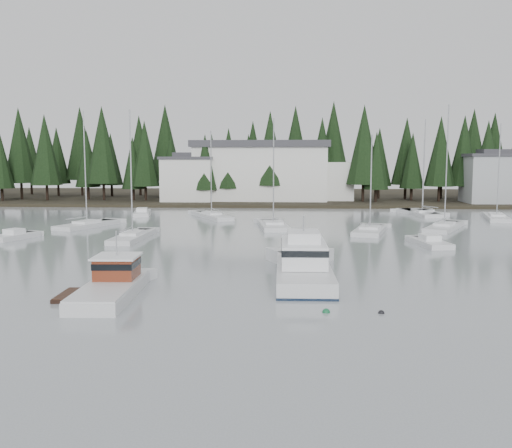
# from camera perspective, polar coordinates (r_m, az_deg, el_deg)

# --- Properties ---
(ground) EXTENTS (260.00, 260.00, 0.00)m
(ground) POSITION_cam_1_polar(r_m,az_deg,el_deg) (24.88, 2.57, -12.37)
(ground) COLOR gray
(ground) RESTS_ON ground
(far_shore_land) EXTENTS (240.00, 54.00, 1.00)m
(far_shore_land) POSITION_cam_1_polar(r_m,az_deg,el_deg) (120.81, 3.19, 2.67)
(far_shore_land) COLOR black
(far_shore_land) RESTS_ON ground
(conifer_treeline) EXTENTS (200.00, 22.00, 20.00)m
(conifer_treeline) POSITION_cam_1_polar(r_m,az_deg,el_deg) (109.84, 3.17, 2.29)
(conifer_treeline) COLOR black
(conifer_treeline) RESTS_ON ground
(house_west) EXTENTS (9.54, 7.42, 8.75)m
(house_west) POSITION_cam_1_polar(r_m,az_deg,el_deg) (104.21, -6.80, 4.59)
(house_west) COLOR silver
(house_west) RESTS_ON ground
(house_east_a) EXTENTS (10.60, 8.48, 9.25)m
(house_east_a) POSITION_cam_1_polar(r_m,az_deg,el_deg) (107.69, 22.76, 4.32)
(house_east_a) COLOR #999EA0
(house_east_a) RESTS_ON ground
(harbor_inn) EXTENTS (29.50, 11.50, 10.90)m
(harbor_inn) POSITION_cam_1_polar(r_m,az_deg,el_deg) (105.96, 1.58, 5.27)
(harbor_inn) COLOR silver
(harbor_inn) RESTS_ON ground
(lobster_boat_brown) EXTENTS (4.65, 8.72, 4.25)m
(lobster_boat_brown) POSITION_cam_1_polar(r_m,az_deg,el_deg) (34.94, -14.36, -6.20)
(lobster_boat_brown) COLOR silver
(lobster_boat_brown) RESTS_ON ground
(cabin_cruiser_center) EXTENTS (3.76, 11.61, 4.97)m
(cabin_cruiser_center) POSITION_cam_1_polar(r_m,az_deg,el_deg) (38.51, 4.76, -4.45)
(cabin_cruiser_center) COLOR silver
(cabin_cruiser_center) RESTS_ON ground
(sailboat_0) EXTENTS (2.66, 9.77, 13.49)m
(sailboat_0) POSITION_cam_1_polar(r_m,az_deg,el_deg) (59.11, -12.23, -1.40)
(sailboat_0) COLOR silver
(sailboat_0) RESTS_ON ground
(sailboat_1) EXTENTS (6.36, 8.50, 14.31)m
(sailboat_1) POSITION_cam_1_polar(r_m,az_deg,el_deg) (86.94, 16.31, 0.98)
(sailboat_1) COLOR silver
(sailboat_1) RESTS_ON ground
(sailboat_3) EXTENTS (7.01, 10.51, 14.76)m
(sailboat_3) POSITION_cam_1_polar(r_m,az_deg,el_deg) (69.42, 18.31, -0.42)
(sailboat_3) COLOR silver
(sailboat_3) RESTS_ON ground
(sailboat_4) EXTENTS (5.59, 9.47, 14.21)m
(sailboat_4) POSITION_cam_1_polar(r_m,az_deg,el_deg) (70.97, -16.54, -0.22)
(sailboat_4) COLOR silver
(sailboat_4) RESTS_ON ground
(sailboat_7) EXTENTS (4.19, 9.37, 13.31)m
(sailboat_7) POSITION_cam_1_polar(r_m,az_deg,el_deg) (67.32, 1.75, -0.31)
(sailboat_7) COLOR silver
(sailboat_7) RESTS_ON ground
(sailboat_8) EXTENTS (7.26, 10.86, 12.45)m
(sailboat_8) POSITION_cam_1_polar(r_m,az_deg,el_deg) (79.22, -4.47, 0.69)
(sailboat_8) COLOR silver
(sailboat_8) RESTS_ON ground
(sailboat_9) EXTENTS (5.02, 8.87, 11.24)m
(sailboat_9) POSITION_cam_1_polar(r_m,az_deg,el_deg) (63.88, 11.31, -0.81)
(sailboat_9) COLOR silver
(sailboat_9) RESTS_ON ground
(sailboat_12) EXTENTS (4.48, 9.41, 13.33)m
(sailboat_12) POSITION_cam_1_polar(r_m,az_deg,el_deg) (83.22, 22.91, 0.49)
(sailboat_12) COLOR silver
(sailboat_12) RESTS_ON ground
(sailboat_13) EXTENTS (4.25, 10.00, 11.43)m
(sailboat_13) POSITION_cam_1_polar(r_m,az_deg,el_deg) (85.98, 16.27, 0.90)
(sailboat_13) COLOR silver
(sailboat_13) RESTS_ON ground
(runabout_0) EXTENTS (3.72, 5.46, 1.42)m
(runabout_0) POSITION_cam_1_polar(r_m,az_deg,el_deg) (62.90, -23.01, -1.25)
(runabout_0) COLOR silver
(runabout_0) RESTS_ON ground
(runabout_1) EXTENTS (3.18, 6.35, 1.42)m
(runabout_1) POSITION_cam_1_polar(r_m,az_deg,el_deg) (55.93, 16.98, -1.92)
(runabout_1) COLOR silver
(runabout_1) RESTS_ON ground
(runabout_3) EXTENTS (3.49, 7.26, 1.42)m
(runabout_3) POSITION_cam_1_polar(r_m,az_deg,el_deg) (84.39, -11.33, 0.99)
(runabout_3) COLOR silver
(runabout_3) RESTS_ON ground
(mooring_buoy_green) EXTENTS (0.42, 0.42, 0.42)m
(mooring_buoy_green) POSITION_cam_1_polar(r_m,az_deg,el_deg) (30.66, 7.02, -8.76)
(mooring_buoy_green) COLOR #145933
(mooring_buoy_green) RESTS_ON ground
(mooring_buoy_dark) EXTENTS (0.34, 0.34, 0.34)m
(mooring_buoy_dark) POSITION_cam_1_polar(r_m,az_deg,el_deg) (30.96, 12.42, -8.72)
(mooring_buoy_dark) COLOR black
(mooring_buoy_dark) RESTS_ON ground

